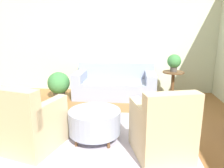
{
  "coord_description": "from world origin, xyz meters",
  "views": [
    {
      "loc": [
        0.51,
        -3.2,
        1.71
      ],
      "look_at": [
        0.15,
        0.55,
        0.75
      ],
      "focal_mm": 35.0,
      "sensor_mm": 36.0,
      "label": 1
    }
  ],
  "objects_px": {
    "armchair_left": "(30,125)",
    "potted_plant_on_side_table": "(174,62)",
    "armchair_right": "(162,130)",
    "side_table": "(173,81)",
    "couch": "(115,85)",
    "potted_plant_floor": "(59,84)",
    "ottoman_table": "(95,121)"
  },
  "relations": [
    {
      "from": "side_table",
      "to": "potted_plant_floor",
      "type": "distance_m",
      "value": 2.8
    },
    {
      "from": "armchair_right",
      "to": "side_table",
      "type": "xyz_separation_m",
      "value": [
        0.55,
        2.47,
        0.1
      ]
    },
    {
      "from": "couch",
      "to": "ottoman_table",
      "type": "bearing_deg",
      "value": -93.04
    },
    {
      "from": "armchair_right",
      "to": "side_table",
      "type": "height_order",
      "value": "armchair_right"
    },
    {
      "from": "couch",
      "to": "armchair_left",
      "type": "relative_size",
      "value": 2.09
    },
    {
      "from": "armchair_left",
      "to": "ottoman_table",
      "type": "height_order",
      "value": "armchair_left"
    },
    {
      "from": "couch",
      "to": "side_table",
      "type": "relative_size",
      "value": 2.82
    },
    {
      "from": "ottoman_table",
      "to": "potted_plant_on_side_table",
      "type": "bearing_deg",
      "value": 53.87
    },
    {
      "from": "couch",
      "to": "ottoman_table",
      "type": "distance_m",
      "value": 2.34
    },
    {
      "from": "armchair_right",
      "to": "ottoman_table",
      "type": "height_order",
      "value": "armchair_right"
    },
    {
      "from": "couch",
      "to": "potted_plant_floor",
      "type": "height_order",
      "value": "couch"
    },
    {
      "from": "side_table",
      "to": "potted_plant_floor",
      "type": "height_order",
      "value": "side_table"
    },
    {
      "from": "ottoman_table",
      "to": "armchair_left",
      "type": "bearing_deg",
      "value": -157.27
    },
    {
      "from": "couch",
      "to": "potted_plant_floor",
      "type": "relative_size",
      "value": 3.01
    },
    {
      "from": "armchair_left",
      "to": "potted_plant_on_side_table",
      "type": "distance_m",
      "value": 3.49
    },
    {
      "from": "armchair_right",
      "to": "potted_plant_on_side_table",
      "type": "relative_size",
      "value": 2.34
    },
    {
      "from": "potted_plant_on_side_table",
      "to": "ottoman_table",
      "type": "bearing_deg",
      "value": -126.13
    },
    {
      "from": "armchair_left",
      "to": "potted_plant_on_side_table",
      "type": "bearing_deg",
      "value": 45.74
    },
    {
      "from": "potted_plant_on_side_table",
      "to": "potted_plant_floor",
      "type": "bearing_deg",
      "value": -178.08
    },
    {
      "from": "armchair_right",
      "to": "side_table",
      "type": "relative_size",
      "value": 1.35
    },
    {
      "from": "armchair_right",
      "to": "ottoman_table",
      "type": "xyz_separation_m",
      "value": [
        -0.98,
        0.36,
        -0.07
      ]
    },
    {
      "from": "couch",
      "to": "armchair_right",
      "type": "bearing_deg",
      "value": -72.33
    },
    {
      "from": "armchair_right",
      "to": "ottoman_table",
      "type": "distance_m",
      "value": 1.05
    },
    {
      "from": "ottoman_table",
      "to": "armchair_right",
      "type": "bearing_deg",
      "value": -20.32
    },
    {
      "from": "couch",
      "to": "side_table",
      "type": "distance_m",
      "value": 1.44
    },
    {
      "from": "armchair_left",
      "to": "armchair_right",
      "type": "xyz_separation_m",
      "value": [
        1.85,
        0.0,
        0.0
      ]
    },
    {
      "from": "ottoman_table",
      "to": "side_table",
      "type": "xyz_separation_m",
      "value": [
        1.53,
        2.1,
        0.17
      ]
    },
    {
      "from": "potted_plant_on_side_table",
      "to": "potted_plant_floor",
      "type": "xyz_separation_m",
      "value": [
        -2.79,
        -0.09,
        -0.58
      ]
    },
    {
      "from": "armchair_left",
      "to": "potted_plant_on_side_table",
      "type": "xyz_separation_m",
      "value": [
        2.4,
        2.47,
        0.57
      ]
    },
    {
      "from": "couch",
      "to": "armchair_right",
      "type": "relative_size",
      "value": 2.09
    },
    {
      "from": "ottoman_table",
      "to": "potted_plant_on_side_table",
      "type": "height_order",
      "value": "potted_plant_on_side_table"
    },
    {
      "from": "potted_plant_floor",
      "to": "ottoman_table",
      "type": "bearing_deg",
      "value": -57.95
    }
  ]
}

